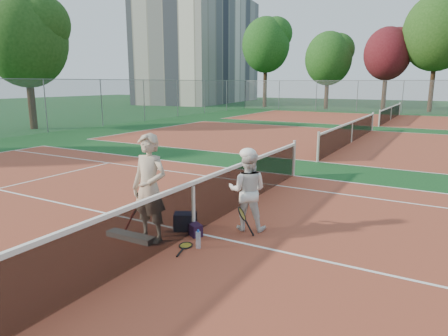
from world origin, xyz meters
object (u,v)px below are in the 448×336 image
at_px(apartment_block, 202,49).
at_px(player_a, 150,188).
at_px(water_bottle, 198,240).
at_px(racket_black_held, 242,222).
at_px(sports_bag_purple, 195,230).
at_px(player_b, 247,191).
at_px(racket_spare, 186,245).
at_px(racket_red, 135,220).
at_px(net_main, 193,207).
at_px(sports_bag_navy, 185,221).

distance_m(apartment_block, player_a, 52.90).
bearing_deg(water_bottle, apartment_block, 122.58).
distance_m(racket_black_held, sports_bag_purple, 0.89).
relative_size(player_b, racket_spare, 2.57).
bearing_deg(racket_red, racket_black_held, 2.59).
bearing_deg(net_main, racket_red, -148.44).
height_order(apartment_block, player_a, apartment_block).
bearing_deg(sports_bag_purple, player_b, 49.55).
relative_size(net_main, sports_bag_navy, 25.69).
bearing_deg(apartment_block, racket_red, -58.75).
bearing_deg(racket_spare, apartment_block, 15.50).
bearing_deg(sports_bag_purple, apartment_block, 122.50).
bearing_deg(water_bottle, player_b, 76.08).
bearing_deg(water_bottle, player_a, -172.70).
bearing_deg(racket_black_held, net_main, 4.81).
height_order(racket_black_held, racket_spare, racket_black_held).
relative_size(apartment_block, racket_spare, 36.67).
relative_size(racket_red, racket_spare, 0.90).
bearing_deg(sports_bag_navy, player_b, 32.14).
distance_m(net_main, water_bottle, 0.83).
xyz_separation_m(sports_bag_navy, sports_bag_purple, (0.34, -0.16, -0.05)).
bearing_deg(racket_spare, player_b, -39.81).
xyz_separation_m(player_a, racket_spare, (0.70, 0.08, -0.96)).
bearing_deg(racket_spare, water_bottle, -97.66).
height_order(apartment_block, sports_bag_navy, apartment_block).
bearing_deg(racket_spare, racket_red, 71.88).
distance_m(player_b, sports_bag_purple, 1.24).
xyz_separation_m(player_a, player_b, (1.25, 1.38, -0.21)).
height_order(racket_black_held, sports_bag_purple, racket_black_held).
height_order(apartment_block, sports_bag_purple, apartment_block).
distance_m(player_a, player_b, 1.88).
bearing_deg(water_bottle, racket_spare, -170.82).
height_order(net_main, apartment_block, apartment_block).
xyz_separation_m(racket_black_held, sports_bag_purple, (-0.75, -0.45, -0.16)).
height_order(racket_red, racket_black_held, same).
relative_size(apartment_block, sports_bag_purple, 78.43).
xyz_separation_m(racket_black_held, sports_bag_navy, (-1.09, -0.29, -0.10)).
xyz_separation_m(sports_bag_navy, water_bottle, (0.71, -0.62, -0.02)).
bearing_deg(sports_bag_purple, sports_bag_navy, 154.23).
distance_m(racket_black_held, water_bottle, 1.00).
bearing_deg(player_a, water_bottle, 6.79).
bearing_deg(player_b, player_a, 30.60).
xyz_separation_m(player_a, sports_bag_navy, (0.23, 0.74, -0.81)).
bearing_deg(player_a, racket_red, 167.02).
relative_size(racket_black_held, sports_bag_purple, 1.93).
relative_size(racket_black_held, racket_spare, 0.90).
bearing_deg(sports_bag_navy, racket_spare, -54.65).
height_order(player_a, racket_red, player_a).
bearing_deg(player_b, apartment_block, -73.69).
distance_m(racket_spare, sports_bag_purple, 0.53).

